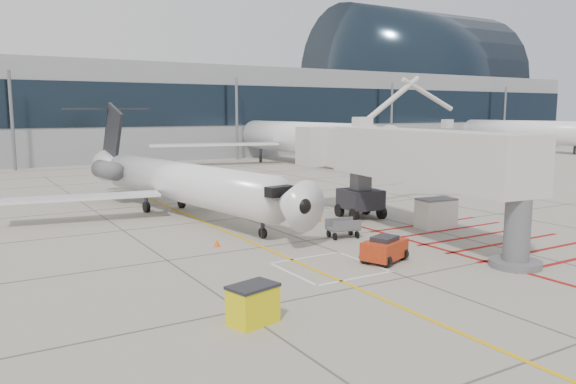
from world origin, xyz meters
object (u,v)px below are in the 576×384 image
pushback_tug (384,248)px  spill_bin (253,304)px  jet_bridge (422,166)px  regional_jet (199,163)px

pushback_tug → spill_bin: (-9.00, -3.75, 0.03)m
spill_bin → jet_bridge: bearing=11.3°
pushback_tug → spill_bin: spill_bin is taller
regional_jet → pushback_tug: regional_jet is taller
pushback_tug → regional_jet: bearing=83.4°
regional_jet → spill_bin: 18.94m
jet_bridge → pushback_tug: 7.06m
regional_jet → jet_bridge: jet_bridge is taller
regional_jet → pushback_tug: (3.62, -14.14, -3.16)m
pushback_tug → jet_bridge: bearing=9.2°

